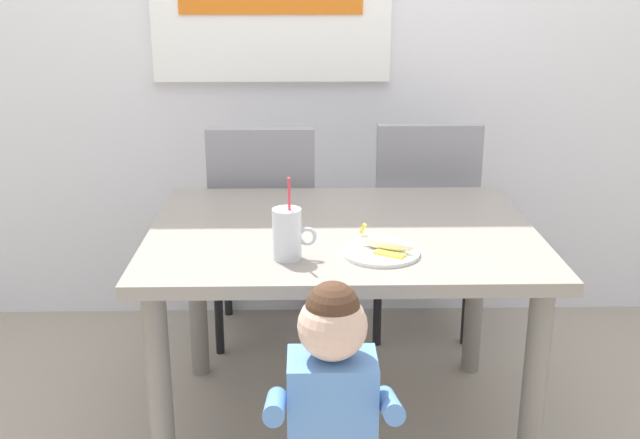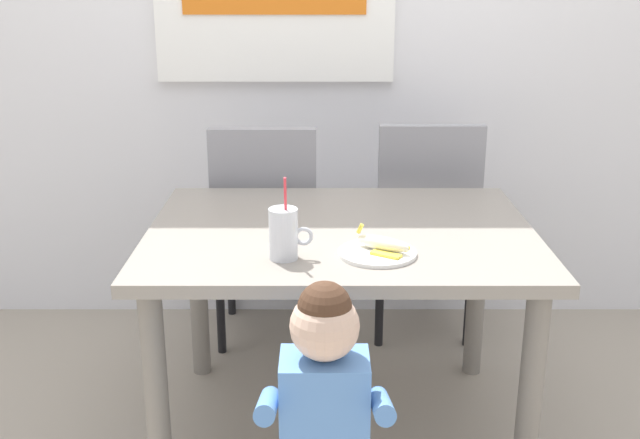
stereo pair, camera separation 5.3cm
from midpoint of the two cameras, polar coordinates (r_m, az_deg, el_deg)
ground_plane at (r=2.80m, az=2.15°, el=-15.22°), size 24.00×24.00×0.00m
dining_table at (r=2.50m, az=2.32°, el=-2.89°), size 1.24×0.95×0.74m
dining_chair_left at (r=3.17m, az=-3.41°, el=-0.22°), size 0.44×0.44×0.96m
dining_chair_right at (r=3.26m, az=8.44°, el=0.12°), size 0.44×0.44×0.96m
toddler_standing at (r=1.94m, az=1.29°, el=-13.28°), size 0.33×0.24×0.84m
milk_cup at (r=2.19m, az=-1.86°, el=-1.28°), size 0.13×0.08×0.25m
snack_plate at (r=2.24m, az=5.14°, el=-2.52°), size 0.23×0.23×0.01m
peeled_banana at (r=2.24m, az=5.57°, el=-1.86°), size 0.17×0.15×0.07m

